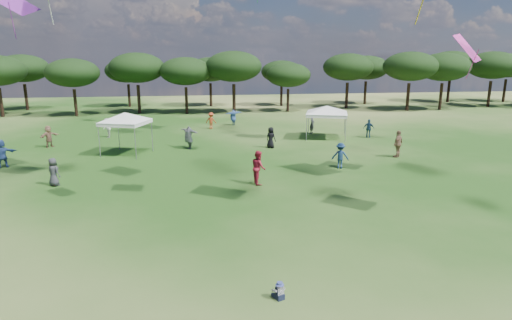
% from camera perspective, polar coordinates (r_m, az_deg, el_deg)
% --- Properties ---
extents(tree_line, '(108.78, 17.63, 7.77)m').
position_cam_1_polar(tree_line, '(56.50, -4.25, 12.13)').
color(tree_line, black).
rests_on(tree_line, ground).
extents(tent_left, '(5.45, 5.45, 3.31)m').
position_cam_1_polar(tent_left, '(31.70, -17.09, 5.85)').
color(tent_left, gray).
rests_on(tent_left, ground).
extents(tent_right, '(6.43, 6.43, 3.10)m').
position_cam_1_polar(tent_right, '(37.04, 9.44, 6.97)').
color(tent_right, gray).
rests_on(tent_right, ground).
extents(toddler, '(0.41, 0.44, 0.54)m').
position_cam_1_polar(toddler, '(12.92, 3.11, -17.08)').
color(toddler, black).
rests_on(toddler, ground).
extents(festival_crowd, '(28.46, 22.16, 1.90)m').
position_cam_1_polar(festival_crowd, '(33.08, -7.45, 3.08)').
color(festival_crowd, '#57565C').
rests_on(festival_crowd, ground).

